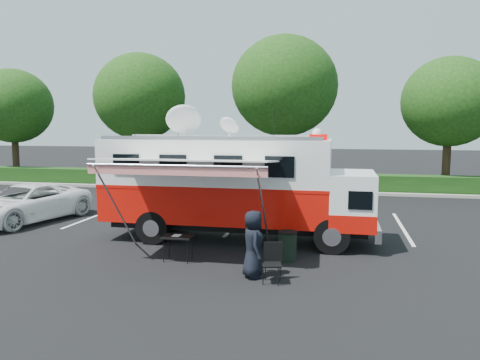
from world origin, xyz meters
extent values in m
plane|color=black|center=(0.00, 0.00, 0.00)|extent=(120.00, 120.00, 0.00)
cube|color=#9E998E|center=(4.00, 11.00, 0.07)|extent=(60.00, 0.35, 0.15)
cube|color=black|center=(4.00, 11.90, 0.50)|extent=(60.00, 1.20, 1.00)
cylinder|color=black|center=(-18.00, 13.00, 2.00)|extent=(0.44, 0.44, 4.00)
ellipsoid|color=#14380F|center=(-18.00, 13.00, 4.96)|extent=(5.12, 5.12, 4.86)
cylinder|color=black|center=(-9.00, 13.00, 2.20)|extent=(0.44, 0.44, 4.40)
ellipsoid|color=#14380F|center=(-9.00, 13.00, 5.46)|extent=(5.63, 5.63, 5.35)
cylinder|color=black|center=(0.00, 13.00, 2.40)|extent=(0.44, 0.44, 4.80)
ellipsoid|color=#14380F|center=(0.00, 13.00, 5.95)|extent=(6.14, 6.14, 5.84)
cylinder|color=black|center=(9.00, 13.00, 2.00)|extent=(0.44, 0.44, 4.00)
ellipsoid|color=#14380F|center=(9.00, 13.00, 4.96)|extent=(5.12, 5.12, 4.86)
cube|color=silver|center=(-6.50, 3.00, 0.00)|extent=(0.12, 5.50, 0.01)
cube|color=silver|center=(-0.50, 3.00, 0.00)|extent=(0.12, 5.50, 0.01)
cube|color=silver|center=(5.50, 3.00, 0.00)|extent=(0.12, 5.50, 0.01)
cube|color=black|center=(0.00, 0.00, 0.52)|extent=(8.15, 1.33, 0.28)
cylinder|color=black|center=(3.03, -1.04, 0.52)|extent=(1.04, 0.30, 1.04)
cylinder|color=black|center=(3.03, 1.04, 0.52)|extent=(1.04, 0.30, 1.04)
cylinder|color=black|center=(-2.47, -1.04, 0.52)|extent=(1.04, 0.30, 1.04)
cylinder|color=black|center=(-2.47, 1.04, 0.52)|extent=(1.04, 0.30, 1.04)
cube|color=silver|center=(4.31, 0.00, 0.57)|extent=(0.19, 2.37, 0.38)
cube|color=white|center=(3.60, 0.00, 1.47)|extent=(1.33, 2.37, 1.61)
cube|color=red|center=(3.60, 0.00, 0.90)|extent=(1.35, 2.39, 0.52)
cube|color=black|center=(4.22, 0.00, 1.75)|extent=(0.11, 2.07, 0.66)
cube|color=red|center=(-0.66, 0.00, 1.23)|extent=(7.21, 2.37, 1.14)
cube|color=red|center=(-0.66, 0.00, 1.80)|extent=(7.23, 2.39, 0.09)
cube|color=white|center=(-0.66, 0.00, 2.51)|extent=(7.21, 2.37, 1.33)
cube|color=silver|center=(-0.66, 0.00, 3.21)|extent=(7.21, 2.37, 0.08)
cube|color=#CC0505|center=(2.56, 0.00, 3.35)|extent=(0.52, 0.90, 0.15)
sphere|color=white|center=(2.47, 0.95, 3.44)|extent=(0.32, 0.32, 0.32)
ellipsoid|color=silver|center=(-1.71, -0.14, 3.89)|extent=(1.14, 1.14, 0.34)
ellipsoid|color=silver|center=(-0.28, 0.19, 3.70)|extent=(0.66, 0.66, 0.19)
cylinder|color=black|center=(-3.60, 0.38, 3.70)|extent=(0.02, 0.02, 0.95)
cylinder|color=black|center=(-2.09, 0.38, 3.70)|extent=(0.02, 0.02, 0.95)
cylinder|color=black|center=(1.14, 0.38, 3.70)|extent=(0.02, 0.02, 0.95)
cube|color=white|center=(-0.85, -2.32, 2.75)|extent=(4.74, 2.27, 0.20)
cube|color=red|center=(-0.85, -3.44, 2.58)|extent=(4.74, 0.04, 0.27)
cylinder|color=#B2B2B7|center=(-0.85, -3.46, 2.69)|extent=(4.74, 0.07, 0.07)
cylinder|color=#B2B2B7|center=(-2.97, -2.40, 1.35)|extent=(0.05, 2.46, 2.73)
cylinder|color=#B2B2B7|center=(1.27, -2.40, 1.35)|extent=(0.05, 2.46, 2.73)
imported|color=white|center=(-8.57, 1.15, 0.00)|extent=(3.51, 5.57, 1.43)
imported|color=black|center=(1.19, -3.56, 0.00)|extent=(0.76, 0.94, 1.65)
cube|color=black|center=(-1.08, -2.64, 0.67)|extent=(0.83, 0.60, 0.04)
cylinder|color=black|center=(-1.41, -2.85, 0.34)|extent=(0.02, 0.02, 0.67)
cylinder|color=black|center=(-1.41, -2.43, 0.34)|extent=(0.02, 0.02, 0.67)
cylinder|color=black|center=(-0.74, -2.85, 0.34)|extent=(0.02, 0.02, 0.67)
cylinder|color=black|center=(-0.74, -2.43, 0.34)|extent=(0.02, 0.02, 0.67)
cube|color=silver|center=(-1.13, -2.59, 0.70)|extent=(0.21, 0.29, 0.01)
cube|color=black|center=(1.69, -3.90, 0.44)|extent=(0.52, 0.52, 0.04)
cube|color=black|center=(1.69, -3.68, 0.69)|extent=(0.44, 0.13, 0.49)
cylinder|color=black|center=(1.51, -4.08, 0.22)|extent=(0.02, 0.02, 0.44)
cylinder|color=black|center=(1.51, -3.72, 0.22)|extent=(0.02, 0.02, 0.44)
cylinder|color=black|center=(1.87, -4.08, 0.22)|extent=(0.02, 0.02, 0.44)
cylinder|color=black|center=(1.87, -3.72, 0.22)|extent=(0.02, 0.02, 0.44)
cylinder|color=black|center=(1.85, -1.99, 0.39)|extent=(0.50, 0.50, 0.78)
cylinder|color=black|center=(1.85, -1.99, 0.80)|extent=(0.54, 0.54, 0.04)
camera|label=1|loc=(3.16, -14.49, 3.71)|focal=35.00mm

